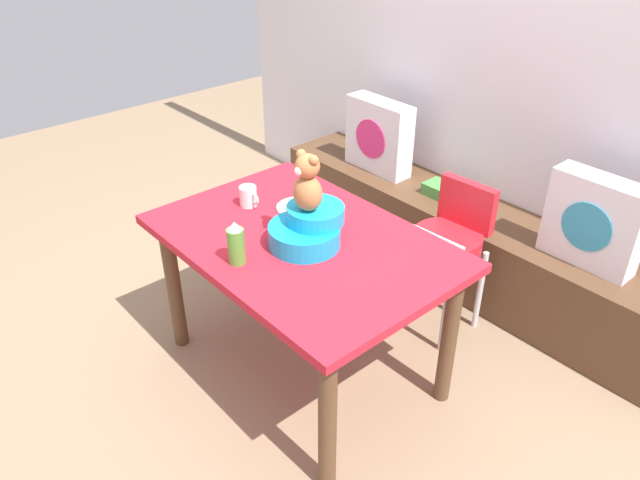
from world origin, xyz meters
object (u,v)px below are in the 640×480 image
at_px(book_stack, 442,190).
at_px(teddy_bear, 307,183).
at_px(infant_seat_teal, 308,228).
at_px(coffee_mug, 248,197).
at_px(highchair, 449,240).
at_px(pillow_floral_left, 379,136).
at_px(ketchup_bottle, 236,244).
at_px(dinner_plate_near, 298,208).
at_px(pillow_floral_right, 594,222).
at_px(dining_table, 303,259).

height_order(book_stack, teddy_bear, teddy_bear).
bearing_deg(infant_seat_teal, coffee_mug, 179.57).
bearing_deg(highchair, book_stack, 132.06).
relative_size(pillow_floral_left, teddy_bear, 1.76).
height_order(ketchup_bottle, dinner_plate_near, ketchup_bottle).
bearing_deg(highchair, coffee_mug, -128.14).
height_order(highchair, dinner_plate_near, highchair).
height_order(pillow_floral_right, highchair, pillow_floral_right).
xyz_separation_m(pillow_floral_right, coffee_mug, (-1.09, -1.17, 0.11)).
relative_size(dining_table, teddy_bear, 5.18).
bearing_deg(dining_table, book_stack, 98.78).
height_order(book_stack, highchair, highchair).
distance_m(book_stack, ketchup_bottle, 1.55).
relative_size(highchair, ketchup_bottle, 4.27).
relative_size(book_stack, highchair, 0.25).
relative_size(teddy_bear, dinner_plate_near, 1.25).
relative_size(highchair, teddy_bear, 3.16).
bearing_deg(dinner_plate_near, coffee_mug, -138.61).
bearing_deg(dining_table, pillow_floral_right, 59.02).
xyz_separation_m(pillow_floral_right, teddy_bear, (-0.66, -1.18, 0.34)).
bearing_deg(dinner_plate_near, book_stack, 88.55).
relative_size(pillow_floral_right, teddy_bear, 1.76).
height_order(book_stack, dining_table, dining_table).
bearing_deg(infant_seat_teal, highchair, 77.90).
distance_m(infant_seat_teal, ketchup_bottle, 0.31).
bearing_deg(dining_table, infant_seat_teal, -7.50).
distance_m(pillow_floral_left, book_stack, 0.53).
bearing_deg(ketchup_bottle, pillow_floral_right, 63.68).
xyz_separation_m(pillow_floral_left, book_stack, (0.50, 0.02, -0.19)).
distance_m(pillow_floral_right, teddy_bear, 1.39).
bearing_deg(pillow_floral_right, dinner_plate_near, -131.86).
height_order(dining_table, dinner_plate_near, dinner_plate_near).
distance_m(book_stack, teddy_bear, 1.33).
relative_size(pillow_floral_left, pillow_floral_right, 1.00).
height_order(dining_table, ketchup_bottle, ketchup_bottle).
height_order(pillow_floral_left, ketchup_bottle, ketchup_bottle).
distance_m(pillow_floral_right, infant_seat_teal, 1.35).
bearing_deg(teddy_bear, infant_seat_teal, 90.00).
height_order(pillow_floral_left, infant_seat_teal, same).
height_order(ketchup_bottle, coffee_mug, ketchup_bottle).
bearing_deg(pillow_floral_right, highchair, -139.88).
xyz_separation_m(pillow_floral_right, dining_table, (-0.70, -1.17, -0.05)).
bearing_deg(pillow_floral_left, coffee_mug, -75.89).
height_order(book_stack, dinner_plate_near, dinner_plate_near).
distance_m(teddy_bear, dinner_plate_near, 0.41).
bearing_deg(pillow_floral_right, book_stack, 178.65).
bearing_deg(pillow_floral_left, highchair, -25.02).
relative_size(book_stack, dinner_plate_near, 1.00).
distance_m(book_stack, dinner_plate_near, 1.07).
xyz_separation_m(pillow_floral_right, highchair, (-0.49, -0.42, -0.16)).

